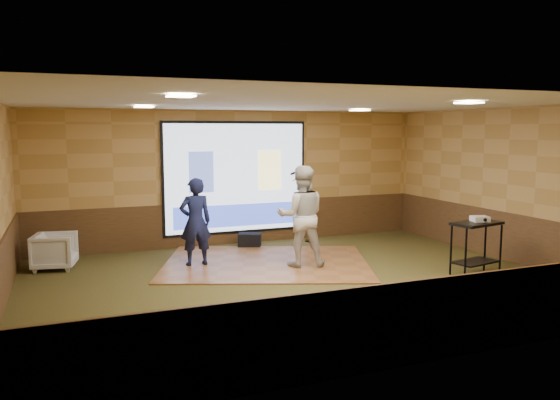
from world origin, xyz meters
name	(u,v)px	position (x,y,z in m)	size (l,w,h in m)	color
ground	(296,282)	(0.00, 0.00, 0.00)	(9.00, 9.00, 0.00)	#2C3618
room_shell	(297,158)	(0.00, 0.00, 2.09)	(9.04, 7.04, 3.02)	tan
wainscot_back	(236,222)	(0.00, 3.48, 0.47)	(9.00, 0.04, 0.95)	#462A17
wainscot_front	(422,321)	(0.00, -3.48, 0.47)	(9.00, 0.04, 0.95)	#462A17
wainscot_left	(0,281)	(-4.48, 0.00, 0.47)	(0.04, 7.00, 0.95)	#462A17
wainscot_right	(504,236)	(4.48, 0.00, 0.47)	(0.04, 7.00, 0.95)	#462A17
projector_screen	(236,179)	(0.00, 3.44, 1.47)	(3.32, 0.06, 2.52)	black
downlight_nw	(144,107)	(-2.20, 1.80, 2.97)	(0.32, 0.32, 0.02)	beige
downlight_ne	(360,110)	(2.20, 1.80, 2.97)	(0.32, 0.32, 0.02)	beige
downlight_sw	(181,96)	(-2.20, -1.50, 2.97)	(0.32, 0.32, 0.02)	beige
downlight_se	(469,103)	(2.20, -1.50, 2.97)	(0.32, 0.32, 0.02)	beige
dance_floor	(266,263)	(-0.03, 1.40, 0.01)	(3.87, 2.95, 0.03)	brown
player_left	(195,222)	(-1.33, 1.70, 0.85)	(0.60, 0.40, 1.65)	#141941
player_right	(301,216)	(0.49, 0.92, 0.97)	(0.92, 0.71, 1.88)	beige
av_table	(476,238)	(3.13, -0.75, 0.67)	(0.91, 0.48, 0.95)	black
projector	(480,219)	(3.23, -0.71, 1.00)	(0.28, 0.24, 0.09)	white
mic_stand	(308,220)	(1.60, 3.01, 0.49)	(0.64, 0.26, 1.63)	black
banquet_chair	(55,251)	(-3.81, 2.45, 0.34)	(0.72, 0.74, 0.67)	gray
duffel_bag	(250,240)	(0.15, 2.95, 0.15)	(0.49, 0.33, 0.31)	black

